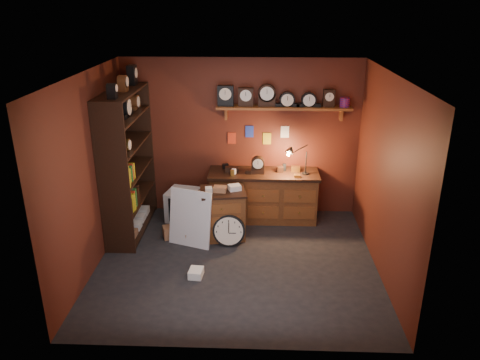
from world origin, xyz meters
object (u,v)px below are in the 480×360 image
object	(u,v)px
shelving_unit	(125,157)
workbench	(263,193)
low_cabinet	(223,212)
big_round_clock	(229,231)

from	to	relation	value
shelving_unit	workbench	size ratio (longest dim) A/B	1.39
low_cabinet	big_round_clock	distance (m)	0.37
shelving_unit	big_round_clock	bearing A→B (deg)	-16.12
shelving_unit	low_cabinet	world-z (taller)	shelving_unit
low_cabinet	big_round_clock	xyz separation A→B (m)	(0.11, -0.30, -0.18)
low_cabinet	big_round_clock	bearing A→B (deg)	-79.17
workbench	shelving_unit	bearing A→B (deg)	-167.24
workbench	big_round_clock	size ratio (longest dim) A/B	3.68
workbench	big_round_clock	bearing A→B (deg)	-118.81
workbench	big_round_clock	xyz separation A→B (m)	(-0.53, -0.97, -0.23)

